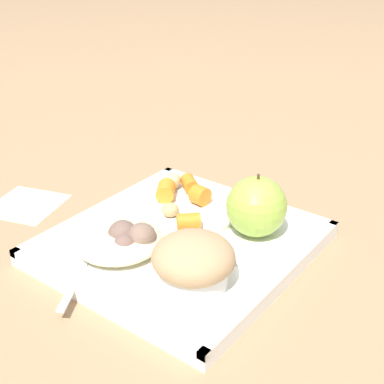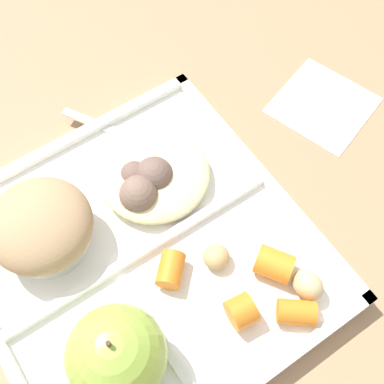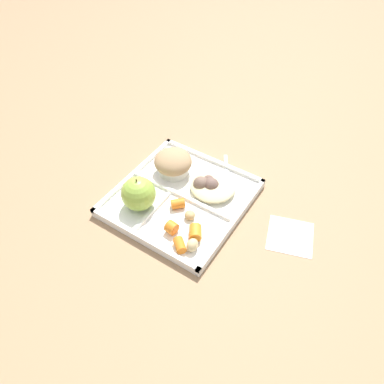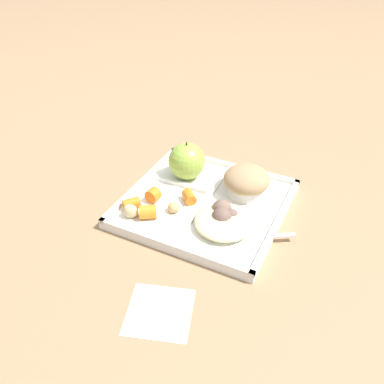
{
  "view_description": "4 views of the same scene",
  "coord_description": "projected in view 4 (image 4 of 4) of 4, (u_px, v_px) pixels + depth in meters",
  "views": [
    {
      "loc": [
        0.46,
        0.36,
        0.38
      ],
      "look_at": [
        -0.04,
        -0.01,
        0.07
      ],
      "focal_mm": 49.54,
      "sensor_mm": 36.0,
      "label": 1
    },
    {
      "loc": [
        -0.17,
        0.06,
        0.46
      ],
      "look_at": [
        0.01,
        -0.06,
        0.06
      ],
      "focal_mm": 47.81,
      "sensor_mm": 36.0,
      "label": 2
    },
    {
      "loc": [
        -0.49,
        -0.35,
        0.67
      ],
      "look_at": [
        0.01,
        -0.03,
        0.04
      ],
      "focal_mm": 34.4,
      "sensor_mm": 36.0,
      "label": 3
    },
    {
      "loc": [
        0.26,
        -0.59,
        0.52
      ],
      "look_at": [
        -0.03,
        -0.01,
        0.04
      ],
      "focal_mm": 38.08,
      "sensor_mm": 36.0,
      "label": 4
    }
  ],
  "objects": [
    {
      "name": "egg_noodle_pile",
      "position": [
        224.0,
        222.0,
        0.76
      ],
      "size": [
        0.11,
        0.11,
        0.02
      ],
      "primitive_type": "ellipsoid",
      "color": "beige",
      "rests_on": "lunch_tray"
    },
    {
      "name": "meatball_center",
      "position": [
        222.0,
        209.0,
        0.78
      ],
      "size": [
        0.04,
        0.04,
        0.04
      ],
      "primitive_type": "sphere",
      "color": "#755B4C",
      "rests_on": "lunch_tray"
    },
    {
      "name": "green_apple",
      "position": [
        187.0,
        161.0,
        0.87
      ],
      "size": [
        0.08,
        0.08,
        0.09
      ],
      "color": "#93B742",
      "rests_on": "lunch_tray"
    },
    {
      "name": "ground",
      "position": [
        205.0,
        207.0,
        0.83
      ],
      "size": [
        6.0,
        6.0,
        0.0
      ],
      "primitive_type": "plane",
      "color": "#997551"
    },
    {
      "name": "meatball_front",
      "position": [
        222.0,
        217.0,
        0.76
      ],
      "size": [
        0.04,
        0.04,
        0.04
      ],
      "primitive_type": "sphere",
      "color": "brown",
      "rests_on": "lunch_tray"
    },
    {
      "name": "carrot_slice_large",
      "position": [
        148.0,
        212.0,
        0.78
      ],
      "size": [
        0.04,
        0.04,
        0.03
      ],
      "primitive_type": "cylinder",
      "rotation": [
        0.0,
        1.57,
        3.72
      ],
      "color": "orange",
      "rests_on": "lunch_tray"
    },
    {
      "name": "lunch_tray",
      "position": [
        205.0,
        204.0,
        0.83
      ],
      "size": [
        0.31,
        0.3,
        0.02
      ],
      "color": "white",
      "rests_on": "ground"
    },
    {
      "name": "carrot_slice_edge",
      "position": [
        153.0,
        195.0,
        0.82
      ],
      "size": [
        0.03,
        0.02,
        0.03
      ],
      "primitive_type": "cylinder",
      "rotation": [
        0.0,
        1.57,
        1.45
      ],
      "color": "orange",
      "rests_on": "lunch_tray"
    },
    {
      "name": "carrot_slice_small",
      "position": [
        189.0,
        197.0,
        0.82
      ],
      "size": [
        0.04,
        0.04,
        0.02
      ],
      "primitive_type": "cylinder",
      "rotation": [
        0.0,
        1.57,
        2.35
      ],
      "color": "orange",
      "rests_on": "lunch_tray"
    },
    {
      "name": "meatball_side",
      "position": [
        231.0,
        216.0,
        0.77
      ],
      "size": [
        0.03,
        0.03,
        0.03
      ],
      "primitive_type": "sphere",
      "color": "brown",
      "rests_on": "lunch_tray"
    },
    {
      "name": "potato_chunk_large",
      "position": [
        130.0,
        211.0,
        0.78
      ],
      "size": [
        0.03,
        0.03,
        0.03
      ],
      "primitive_type": "ellipsoid",
      "rotation": [
        0.0,
        0.0,
        3.29
      ],
      "color": "tan",
      "rests_on": "lunch_tray"
    },
    {
      "name": "bran_muffin",
      "position": [
        246.0,
        181.0,
        0.83
      ],
      "size": [
        0.09,
        0.09,
        0.06
      ],
      "color": "silver",
      "rests_on": "lunch_tray"
    },
    {
      "name": "carrot_slice_back",
      "position": [
        131.0,
        203.0,
        0.8
      ],
      "size": [
        0.04,
        0.04,
        0.02
      ],
      "primitive_type": "cylinder",
      "rotation": [
        0.0,
        1.57,
        0.89
      ],
      "color": "orange",
      "rests_on": "lunch_tray"
    },
    {
      "name": "potato_chunk_small",
      "position": [
        174.0,
        207.0,
        0.8
      ],
      "size": [
        0.03,
        0.03,
        0.02
      ],
      "primitive_type": "ellipsoid",
      "rotation": [
        0.0,
        0.0,
        4.13
      ],
      "color": "tan",
      "rests_on": "lunch_tray"
    },
    {
      "name": "plastic_fork",
      "position": [
        250.0,
        237.0,
        0.74
      ],
      "size": [
        0.13,
        0.09,
        0.0
      ],
      "color": "silver",
      "rests_on": "lunch_tray"
    },
    {
      "name": "paper_napkin",
      "position": [
        159.0,
        312.0,
        0.63
      ],
      "size": [
        0.12,
        0.12,
        0.0
      ],
      "primitive_type": "cube",
      "rotation": [
        0.0,
        0.0,
        0.31
      ],
      "color": "white",
      "rests_on": "ground"
    }
  ]
}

